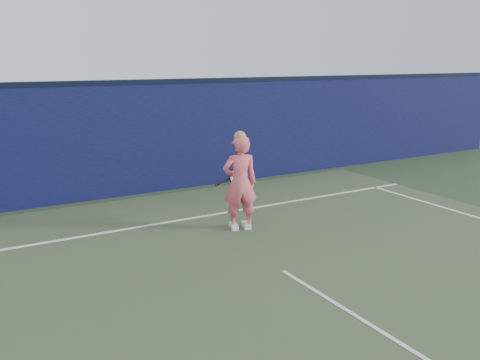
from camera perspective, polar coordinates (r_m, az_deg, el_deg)
ground at (r=6.91m, az=9.71°, el=-12.99°), size 80.00×80.00×0.00m
backstop_wall at (r=12.05m, az=-10.11°, el=4.62°), size 24.00×0.40×2.50m
wall_cap at (r=11.92m, az=-10.37°, el=10.80°), size 24.00×0.42×0.10m
player at (r=9.19m, az=0.00°, el=-0.28°), size 0.72×0.57×1.81m
racket at (r=9.66m, az=-0.78°, el=0.32°), size 0.58×0.17×0.31m
court_lines at (r=6.68m, az=11.56°, el=-13.92°), size 11.00×12.04×0.01m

